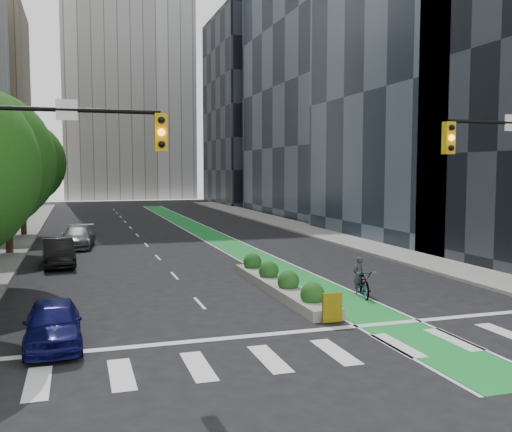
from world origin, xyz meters
TOP-DOWN VIEW (x-y plane):
  - ground at (0.00, 0.00)m, footprint 160.00×160.00m
  - sidewalk_left at (-11.80, 25.00)m, footprint 3.60×90.00m
  - sidewalk_right at (11.80, 25.00)m, footprint 3.60×90.00m
  - bike_lane_paint at (3.00, 30.00)m, footprint 2.20×70.00m
  - building_glass_far at (21.00, 45.00)m, footprint 14.00×24.00m
  - building_dark_end at (20.00, 68.00)m, footprint 14.00×18.00m
  - building_distant at (2.00, 90.00)m, footprint 22.00×16.00m
  - tree_midfar at (-11.00, 22.00)m, footprint 5.60×5.60m
  - tree_far at (-11.00, 32.00)m, footprint 6.60×6.60m
  - signal_left at (-8.70, 0.46)m, footprint 6.14×0.51m
  - median_planter at (1.20, 7.04)m, footprint 1.20×10.26m
  - bicycle at (4.20, 5.20)m, footprint 1.33×2.28m
  - cyclist at (4.20, 5.64)m, footprint 0.68×0.57m
  - parked_car_left_near at (-7.74, 2.03)m, footprint 1.72×4.05m
  - parked_car_left_mid at (-8.01, 16.63)m, footprint 1.90×4.57m
  - parked_car_left_far at (-7.00, 23.92)m, footprint 2.57×5.10m

SIDE VIEW (x-z plane):
  - ground at x=0.00m, z-range 0.00..0.00m
  - bike_lane_paint at x=3.00m, z-range 0.00..0.01m
  - sidewalk_left at x=-11.80m, z-range 0.00..0.15m
  - sidewalk_right at x=11.80m, z-range 0.00..0.15m
  - median_planter at x=1.20m, z-range -0.18..0.92m
  - bicycle at x=4.20m, z-range 0.00..1.13m
  - parked_car_left_near at x=-7.74m, z-range 0.00..1.37m
  - parked_car_left_far at x=-7.00m, z-range 0.00..1.42m
  - parked_car_left_mid at x=-8.01m, z-range 0.00..1.47m
  - cyclist at x=4.20m, z-range 0.00..1.59m
  - signal_left at x=-8.70m, z-range 1.18..8.38m
  - tree_midfar at x=-11.00m, z-range 1.07..8.83m
  - tree_far at x=-11.00m, z-range 1.19..10.20m
  - building_dark_end at x=20.00m, z-range 0.00..28.00m
  - building_glass_far at x=21.00m, z-range 0.00..42.00m
  - building_distant at x=2.00m, z-range 0.00..70.00m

